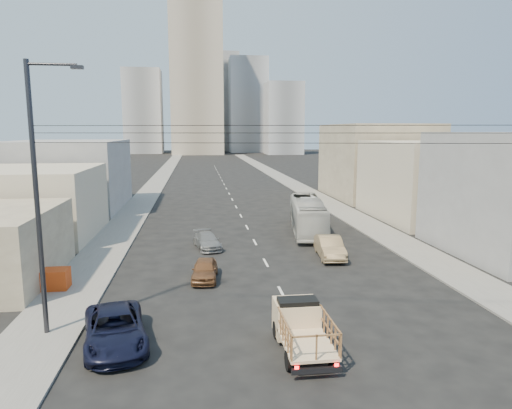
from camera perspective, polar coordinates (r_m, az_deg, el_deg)
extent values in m
plane|color=black|center=(19.32, 7.82, -18.93)|extent=(420.00, 420.00, 0.00)
cube|color=slate|center=(87.18, -12.07, 3.01)|extent=(3.50, 180.00, 0.12)
cube|color=slate|center=(88.42, 3.31, 3.28)|extent=(3.50, 180.00, 0.12)
cube|color=silver|center=(21.05, 6.34, -16.42)|extent=(0.15, 2.00, 0.01)
cube|color=silver|center=(26.46, 3.21, -10.90)|extent=(0.15, 2.00, 0.01)
cube|color=silver|center=(32.08, 1.23, -7.27)|extent=(0.15, 2.00, 0.01)
cube|color=silver|center=(37.82, -0.14, -4.72)|extent=(0.15, 2.00, 0.01)
cube|color=silver|center=(43.62, -1.14, -2.85)|extent=(0.15, 2.00, 0.01)
cube|color=silver|center=(49.48, -1.90, -1.41)|extent=(0.15, 2.00, 0.01)
cube|color=silver|center=(55.36, -2.50, -0.29)|extent=(0.15, 2.00, 0.01)
cube|color=silver|center=(61.27, -2.99, 0.63)|extent=(0.15, 2.00, 0.01)
cube|color=silver|center=(67.19, -3.39, 1.38)|extent=(0.15, 2.00, 0.01)
cube|color=silver|center=(73.13, -3.72, 2.01)|extent=(0.15, 2.00, 0.01)
cube|color=silver|center=(79.08, -4.00, 2.54)|extent=(0.15, 2.00, 0.01)
cube|color=silver|center=(85.03, -4.25, 3.00)|extent=(0.15, 2.00, 0.01)
cube|color=silver|center=(90.99, -4.46, 3.40)|extent=(0.15, 2.00, 0.01)
cube|color=silver|center=(96.95, -4.65, 3.75)|extent=(0.15, 2.00, 0.01)
cube|color=silver|center=(102.92, -4.81, 4.06)|extent=(0.15, 2.00, 0.01)
cube|color=silver|center=(108.90, -4.96, 4.34)|extent=(0.15, 2.00, 0.01)
cube|color=silver|center=(114.87, -5.09, 4.58)|extent=(0.15, 2.00, 0.01)
cube|color=silver|center=(120.85, -5.21, 4.81)|extent=(0.15, 2.00, 0.01)
cube|color=beige|center=(19.12, 6.37, -16.87)|extent=(1.90, 3.00, 0.12)
cube|color=beige|center=(20.79, 5.04, -13.88)|extent=(1.90, 1.60, 1.50)
cube|color=black|center=(20.33, 5.21, -12.60)|extent=(1.70, 0.90, 0.70)
cube|color=#2D2D33|center=(17.93, 7.60, -19.86)|extent=(1.90, 0.12, 0.22)
cube|color=#FF0C0C|center=(17.69, 5.12, -19.68)|extent=(0.15, 0.05, 0.12)
cube|color=#FF0C0C|center=(18.05, 10.05, -19.17)|extent=(0.15, 0.05, 0.12)
cylinder|color=black|center=(20.95, 2.60, -15.37)|extent=(0.25, 0.76, 0.76)
cylinder|color=black|center=(21.29, 7.27, -15.02)|extent=(0.25, 0.76, 0.76)
cylinder|color=black|center=(18.48, 4.19, -18.92)|extent=(0.25, 0.76, 0.76)
cylinder|color=black|center=(18.87, 9.53, -18.41)|extent=(0.25, 0.76, 0.76)
imported|color=black|center=(21.00, -17.21, -14.63)|extent=(3.52, 5.76, 1.49)
imported|color=#B9B9B4|center=(41.45, 6.49, -1.37)|extent=(4.29, 11.38, 3.09)
imported|color=brown|center=(28.54, -6.42, -8.10)|extent=(1.81, 3.84, 1.27)
imported|color=#8D7552|center=(33.58, 9.20, -5.28)|extent=(2.08, 4.82, 1.54)
imported|color=slate|center=(35.95, -6.12, -4.54)|extent=(2.41, 4.34, 1.19)
cylinder|color=#2D2D33|center=(21.76, -25.69, 0.13)|extent=(0.22, 0.22, 12.00)
cylinder|color=#2D2D33|center=(21.42, -24.17, 15.70)|extent=(2.00, 0.12, 0.12)
cube|color=#2D2D33|center=(21.15, -21.46, 15.68)|extent=(0.50, 0.25, 0.15)
cylinder|color=black|center=(18.51, 7.23, 9.79)|extent=(23.01, 5.02, 0.02)
cylinder|color=black|center=(18.51, 7.21, 8.86)|extent=(23.01, 5.02, 0.02)
cylinder|color=black|center=(18.52, 7.18, 7.63)|extent=(23.01, 5.02, 0.02)
cube|color=#BE3D11|center=(29.06, -24.06, -9.22)|extent=(1.80, 1.20, 0.38)
cube|color=#BE3D11|center=(28.95, -24.11, -8.50)|extent=(1.80, 1.20, 0.38)
cube|color=#BE3D11|center=(28.84, -24.16, -7.78)|extent=(1.80, 1.20, 0.38)
cube|color=#BFB399|center=(50.81, 21.03, 2.81)|extent=(11.00, 14.00, 8.00)
cube|color=gray|center=(65.38, 14.81, 5.28)|extent=(12.00, 16.00, 10.00)
cube|color=#BFB399|center=(43.32, -26.68, 0.11)|extent=(11.00, 12.00, 6.00)
cube|color=gray|center=(57.60, -22.37, 3.41)|extent=(12.00, 16.00, 8.00)
cube|color=#9F8F7B|center=(187.59, -7.45, 15.48)|extent=(20.00, 20.00, 60.00)
cube|color=gray|center=(202.98, -1.03, 12.23)|extent=(16.00, 16.00, 40.00)
cube|color=gray|center=(197.73, -13.88, 11.18)|extent=(15.00, 15.00, 34.00)
cube|color=gray|center=(217.07, -4.71, 12.53)|extent=(18.00, 18.00, 44.00)
cube|color=gray|center=(184.76, 3.45, 10.66)|extent=(14.00, 14.00, 28.00)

